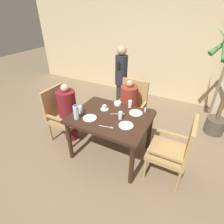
# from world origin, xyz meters

# --- Properties ---
(ground_plane) EXTENTS (16.00, 16.00, 0.00)m
(ground_plane) POSITION_xyz_m (0.00, 0.00, 0.00)
(ground_plane) COLOR #7A664C
(wall_back) EXTENTS (8.00, 0.06, 2.80)m
(wall_back) POSITION_xyz_m (0.00, 2.63, 1.40)
(wall_back) COLOR #C6B289
(wall_back) RESTS_ON ground_plane
(dining_table) EXTENTS (1.20, 0.93, 0.77)m
(dining_table) POSITION_xyz_m (0.00, 0.00, 0.66)
(dining_table) COLOR #331E14
(dining_table) RESTS_ON ground_plane
(chair_left_side) EXTENTS (0.54, 0.54, 1.00)m
(chair_left_side) POSITION_xyz_m (-1.02, 0.00, 0.53)
(chair_left_side) COLOR #A88451
(chair_left_side) RESTS_ON ground_plane
(diner_in_left_chair) EXTENTS (0.32, 0.32, 1.13)m
(diner_in_left_chair) POSITION_xyz_m (-0.87, 0.00, 0.58)
(diner_in_left_chair) COLOR maroon
(diner_in_left_chair) RESTS_ON ground_plane
(chair_far_side) EXTENTS (0.54, 0.54, 1.00)m
(chair_far_side) POSITION_xyz_m (0.00, 0.88, 0.53)
(chair_far_side) COLOR #A88451
(chair_far_side) RESTS_ON ground_plane
(diner_in_far_chair) EXTENTS (0.32, 0.32, 1.11)m
(diner_in_far_chair) POSITION_xyz_m (-0.00, 0.73, 0.57)
(diner_in_far_chair) COLOR maroon
(diner_in_far_chair) RESTS_ON ground_plane
(chair_right_side) EXTENTS (0.54, 0.54, 1.00)m
(chair_right_side) POSITION_xyz_m (1.02, 0.00, 0.53)
(chair_right_side) COLOR #A88451
(chair_right_side) RESTS_ON ground_plane
(standing_host) EXTENTS (0.26, 0.30, 1.55)m
(standing_host) POSITION_xyz_m (-0.45, 1.34, 0.83)
(standing_host) COLOR #2D2D33
(standing_host) RESTS_ON ground_plane
(plate_main_left) EXTENTS (0.21, 0.21, 0.01)m
(plate_main_left) POSITION_xyz_m (0.31, -0.12, 0.77)
(plate_main_left) COLOR white
(plate_main_left) RESTS_ON dining_table
(plate_main_right) EXTENTS (0.21, 0.21, 0.01)m
(plate_main_right) POSITION_xyz_m (0.32, 0.26, 0.77)
(plate_main_right) COLOR white
(plate_main_right) RESTS_ON dining_table
(plate_dessert_center) EXTENTS (0.21, 0.21, 0.01)m
(plate_dessert_center) POSITION_xyz_m (-0.25, -0.20, 0.77)
(plate_dessert_center) COLOR white
(plate_dessert_center) RESTS_ON dining_table
(teacup_with_saucer) EXTENTS (0.13, 0.13, 0.07)m
(teacup_with_saucer) POSITION_xyz_m (-0.19, 0.14, 0.80)
(teacup_with_saucer) COLOR white
(teacup_with_saucer) RESTS_ON dining_table
(bowl_small) EXTENTS (0.13, 0.13, 0.05)m
(bowl_small) POSITION_xyz_m (-0.06, 0.38, 0.79)
(bowl_small) COLOR white
(bowl_small) RESTS_ON dining_table
(water_bottle) EXTENTS (0.08, 0.08, 0.24)m
(water_bottle) POSITION_xyz_m (-0.42, -0.30, 0.88)
(water_bottle) COLOR silver
(water_bottle) RESTS_ON dining_table
(glass_tall_near) EXTENTS (0.06, 0.06, 0.12)m
(glass_tall_near) POSITION_xyz_m (0.16, 0.40, 0.83)
(glass_tall_near) COLOR silver
(glass_tall_near) RESTS_ON dining_table
(glass_tall_mid) EXTENTS (0.06, 0.06, 0.12)m
(glass_tall_mid) POSITION_xyz_m (0.17, 0.00, 0.83)
(glass_tall_mid) COLOR silver
(glass_tall_mid) RESTS_ON dining_table
(glass_tall_far) EXTENTS (0.06, 0.06, 0.12)m
(glass_tall_far) POSITION_xyz_m (-0.47, -0.14, 0.83)
(glass_tall_far) COLOR silver
(glass_tall_far) RESTS_ON dining_table
(salt_shaker) EXTENTS (0.03, 0.03, 0.08)m
(salt_shaker) POSITION_xyz_m (0.43, 0.37, 0.80)
(salt_shaker) COLOR white
(salt_shaker) RESTS_ON dining_table
(pepper_shaker) EXTENTS (0.03, 0.03, 0.07)m
(pepper_shaker) POSITION_xyz_m (0.47, 0.37, 0.80)
(pepper_shaker) COLOR #4C3D2D
(pepper_shaker) RESTS_ON dining_table
(fork_beside_plate) EXTENTS (0.21, 0.06, 0.00)m
(fork_beside_plate) POSITION_xyz_m (0.09, -0.27, 0.77)
(fork_beside_plate) COLOR silver
(fork_beside_plate) RESTS_ON dining_table
(knife_beside_plate) EXTENTS (0.20, 0.12, 0.00)m
(knife_beside_plate) POSITION_xyz_m (0.07, 0.11, 0.77)
(knife_beside_plate) COLOR silver
(knife_beside_plate) RESTS_ON dining_table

